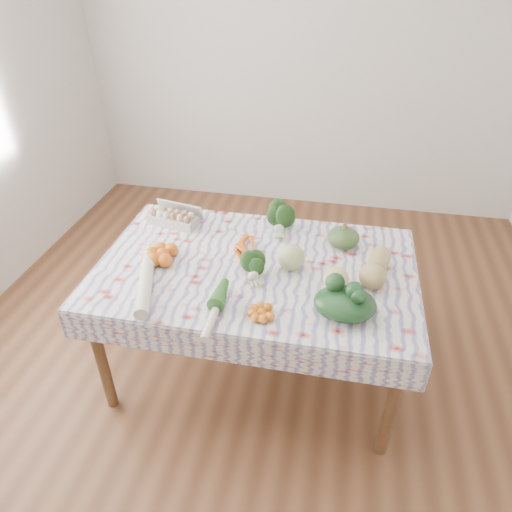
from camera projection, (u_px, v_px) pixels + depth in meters
ground at (256, 365)px, 2.83m from camera, size 4.50×4.50×0.00m
wall_back at (308, 52)px, 3.86m from camera, size 4.00×0.04×2.80m
dining_table at (256, 278)px, 2.45m from camera, size 1.60×1.00×0.75m
tablecloth at (256, 266)px, 2.40m from camera, size 1.66×1.06×0.01m
egg_carton at (173, 219)px, 2.72m from camera, size 0.32×0.18×0.08m
carrot_bunch at (241, 250)px, 2.48m from camera, size 0.24×0.23×0.04m
kale_bunch at (278, 221)px, 2.64m from camera, size 0.19×0.18×0.14m
kabocha_squash at (343, 238)px, 2.51m from camera, size 0.21×0.21×0.12m
cabbage at (291, 257)px, 2.33m from camera, size 0.17×0.17×0.14m
butternut_squash at (376, 267)px, 2.27m from camera, size 0.19×0.31×0.13m
orange_cluster at (163, 254)px, 2.41m from camera, size 0.25×0.25×0.08m
broccoli at (251, 269)px, 2.28m from camera, size 0.19×0.19×0.10m
mandarin_cluster at (262, 312)px, 2.06m from camera, size 0.19×0.19×0.05m
grapefruit at (336, 279)px, 2.19m from camera, size 0.15×0.15×0.13m
spinach_bag at (345, 304)px, 2.04m from camera, size 0.34×0.31×0.12m
daikon at (145, 285)px, 2.21m from camera, size 0.20×0.46×0.07m
leek at (215, 311)px, 2.07m from camera, size 0.04×0.37×0.04m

